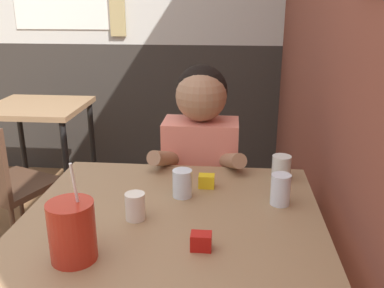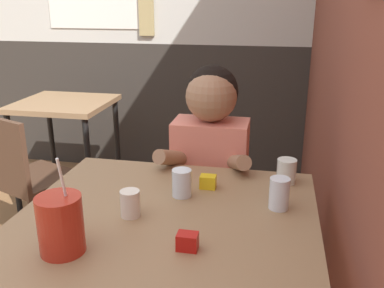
{
  "view_description": "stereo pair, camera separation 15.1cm",
  "coord_description": "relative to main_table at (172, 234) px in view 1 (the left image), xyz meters",
  "views": [
    {
      "loc": [
        0.78,
        -0.83,
        1.45
      ],
      "look_at": [
        0.65,
        0.6,
        0.96
      ],
      "focal_mm": 40.0,
      "sensor_mm": 36.0,
      "label": 1
    },
    {
      "loc": [
        0.93,
        -0.8,
        1.45
      ],
      "look_at": [
        0.65,
        0.6,
        0.96
      ],
      "focal_mm": 40.0,
      "sensor_mm": 36.0,
      "label": 2
    }
  ],
  "objects": [
    {
      "name": "condiment_mustard",
      "position": [
        0.1,
        0.24,
        0.09
      ],
      "size": [
        0.06,
        0.04,
        0.05
      ],
      "color": "yellow",
      "rests_on": "main_table"
    },
    {
      "name": "chair_near_window",
      "position": [
        -1.08,
        0.83,
        -0.21
      ],
      "size": [
        0.52,
        0.52,
        0.85
      ],
      "rotation": [
        0.0,
        0.0,
        -0.38
      ],
      "color": "#4C3323",
      "rests_on": "ground_plane"
    },
    {
      "name": "brick_wall_right",
      "position": [
        0.6,
        0.9,
        0.65
      ],
      "size": [
        0.08,
        4.63,
        2.7
      ],
      "color": "brown",
      "rests_on": "ground_plane"
    },
    {
      "name": "glass_center",
      "position": [
        0.39,
        0.35,
        0.11
      ],
      "size": [
        0.07,
        0.07,
        0.1
      ],
      "color": "silver",
      "rests_on": "main_table"
    },
    {
      "name": "back_wall",
      "position": [
        -0.61,
        2.24,
        0.65
      ],
      "size": [
        5.34,
        0.09,
        2.7
      ],
      "color": "silver",
      "rests_on": "ground_plane"
    },
    {
      "name": "main_table",
      "position": [
        0.0,
        0.0,
        0.0
      ],
      "size": [
        0.99,
        0.92,
        0.77
      ],
      "color": "#93704C",
      "rests_on": "ground_plane"
    },
    {
      "name": "glass_by_brick",
      "position": [
        0.02,
        0.16,
        0.12
      ],
      "size": [
        0.07,
        0.07,
        0.1
      ],
      "color": "silver",
      "rests_on": "main_table"
    },
    {
      "name": "background_table",
      "position": [
        -1.13,
        1.47,
        -0.05
      ],
      "size": [
        0.63,
        0.6,
        0.77
      ],
      "color": "#93704C",
      "rests_on": "ground_plane"
    },
    {
      "name": "condiment_ketchup",
      "position": [
        0.11,
        -0.18,
        0.09
      ],
      "size": [
        0.06,
        0.04,
        0.05
      ],
      "color": "#B7140F",
      "rests_on": "main_table"
    },
    {
      "name": "glass_far_side",
      "position": [
        -0.12,
        -0.02,
        0.11
      ],
      "size": [
        0.07,
        0.07,
        0.09
      ],
      "color": "silver",
      "rests_on": "main_table"
    },
    {
      "name": "glass_near_pitcher",
      "position": [
        0.36,
        0.13,
        0.12
      ],
      "size": [
        0.07,
        0.07,
        0.11
      ],
      "color": "silver",
      "rests_on": "main_table"
    },
    {
      "name": "cocktail_pitcher",
      "position": [
        -0.23,
        -0.26,
        0.15
      ],
      "size": [
        0.13,
        0.13,
        0.29
      ],
      "color": "#B22819",
      "rests_on": "main_table"
    },
    {
      "name": "person_seated",
      "position": [
        0.05,
        0.61,
        -0.06
      ],
      "size": [
        0.42,
        0.42,
        1.18
      ],
      "color": "#EA7F6B",
      "rests_on": "ground_plane"
    }
  ]
}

